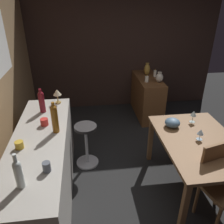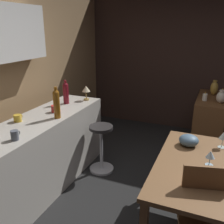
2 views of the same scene
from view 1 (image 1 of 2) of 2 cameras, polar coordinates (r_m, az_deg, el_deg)
The scene contains 21 objects.
ground_plane at distance 3.40m, azimuth 11.65°, elevation -16.21°, with size 9.00×9.00×0.00m, color black.
wall_side_right at distance 5.00m, azimuth 0.44°, elevation 15.68°, with size 0.10×4.40×2.60m, color #33231E.
dining_table at distance 3.02m, azimuth 20.82°, elevation -7.91°, with size 1.35×0.91×0.74m.
kitchen_counter at distance 2.92m, azimuth -16.68°, elevation -13.60°, with size 2.10×0.60×0.90m, color #B2ADA3.
sideboard_cabinet at distance 4.83m, azimuth 8.71°, elevation 3.84°, with size 1.10×0.44×0.82m, color brown.
chair_near_window at distance 2.82m, azimuth 25.11°, elevation -15.42°, with size 0.49×0.49×0.93m.
bar_stool at distance 3.40m, azimuth -6.40°, elevation -7.96°, with size 0.34×0.34×0.66m.
wine_glass_left at distance 2.94m, azimuth 21.28°, elevation -4.72°, with size 0.08×0.08×0.14m.
wine_glass_right at distance 3.29m, azimuth 19.70°, elevation -0.42°, with size 0.08×0.08×0.17m.
fruit_bowl at distance 3.13m, azimuth 14.87°, elevation -2.60°, with size 0.20×0.20×0.12m, color slate.
wine_bottle_clear at distance 2.02m, azimuth -22.36°, elevation -13.86°, with size 0.07×0.07×0.33m.
wine_bottle_ruby at distance 3.15m, azimuth -17.19°, elevation 2.68°, with size 0.08×0.08×0.33m.
wine_bottle_amber at distance 2.63m, azimuth -14.16°, elevation -1.42°, with size 0.08×0.08×0.37m.
cup_slate at distance 2.16m, azimuth -16.01°, elevation -13.01°, with size 0.11×0.07×0.10m.
cup_red at distance 2.87m, azimuth -16.55°, elevation -2.40°, with size 0.13×0.09×0.09m.
cup_mustard at distance 2.54m, azimuth -22.14°, elevation -7.59°, with size 0.12×0.09×0.08m.
counter_lamp at distance 3.36m, azimuth -13.55°, elevation 4.55°, with size 0.12×0.12×0.21m.
pillar_candle_tall at distance 4.76m, azimuth 10.67°, elevation 9.44°, with size 0.06×0.06×0.15m.
pillar_candle_short at distance 4.43m, azimuth 8.66°, elevation 8.12°, with size 0.07×0.07×0.13m.
vase_ceramic_ivory at distance 4.45m, azimuth 11.75°, elevation 8.43°, with size 0.14×0.14×0.20m.
vase_brass at distance 4.83m, azimuth 8.76°, elevation 10.50°, with size 0.12×0.12×0.25m.
Camera 1 is at (-2.30, 0.96, 2.31)m, focal length 36.59 mm.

